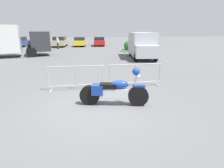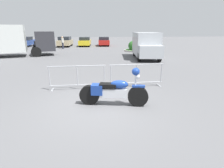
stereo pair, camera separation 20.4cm
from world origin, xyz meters
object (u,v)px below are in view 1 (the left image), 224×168
object	(u,v)px
crowd_barrier_far	(135,75)
box_truck	(1,40)
delivery_van	(142,44)
parked_car_tan	(60,42)
crowd_barrier_near	(76,77)
parked_car_red	(99,41)
pedestrian	(58,42)
parked_car_blue	(19,42)
parked_car_yellow	(80,42)
motorcycle	(114,91)
parked_car_black	(39,42)

from	to	relation	value
crowd_barrier_far	box_truck	bearing A→B (deg)	132.30
delivery_van	parked_car_tan	bearing A→B (deg)	-138.42
crowd_barrier_near	parked_car_red	size ratio (longest dim) A/B	0.57
delivery_van	pedestrian	bearing A→B (deg)	-129.69
parked_car_blue	parked_car_yellow	distance (m)	9.30
parked_car_blue	pedestrian	world-z (taller)	pedestrian
crowd_barrier_near	pedestrian	distance (m)	18.10
box_truck	crowd_barrier_far	bearing A→B (deg)	-61.65
parked_car_blue	pedestrian	bearing A→B (deg)	-120.87
parked_car_yellow	parked_car_red	bearing A→B (deg)	-79.88
box_truck	parked_car_tan	bearing A→B (deg)	55.16
crowd_barrier_near	pedestrian	size ratio (longest dim) A/B	1.46
parked_car_red	parked_car_tan	bearing A→B (deg)	99.13
parked_car_tan	crowd_barrier_near	bearing A→B (deg)	-167.74
crowd_barrier_far	box_truck	world-z (taller)	box_truck
motorcycle	parked_car_tan	size ratio (longest dim) A/B	0.52
box_truck	pedestrian	size ratio (longest dim) A/B	4.74
parked_car_tan	box_truck	bearing A→B (deg)	163.18
box_truck	parked_car_red	size ratio (longest dim) A/B	1.86
crowd_barrier_far	crowd_barrier_near	bearing A→B (deg)	180.00
motorcycle	parked_car_yellow	world-z (taller)	parked_car_yellow
crowd_barrier_far	parked_car_tan	bearing A→B (deg)	104.99
parked_car_tan	crowd_barrier_far	bearing A→B (deg)	-160.94
motorcycle	parked_car_blue	bearing A→B (deg)	126.12
crowd_barrier_near	parked_car_black	xyz separation A→B (m)	(-6.20, 21.57, 0.20)
motorcycle	parked_car_blue	world-z (taller)	parked_car_blue
pedestrian	parked_car_tan	bearing A→B (deg)	-60.22
parked_car_blue	parked_car_tan	bearing A→B (deg)	-92.49
parked_car_black	parked_car_tan	distance (m)	3.10
box_truck	parked_car_black	distance (m)	10.82
motorcycle	parked_car_red	world-z (taller)	parked_car_red
crowd_barrier_far	parked_car_blue	world-z (taller)	parked_car_blue
box_truck	parked_car_blue	xyz separation A→B (m)	(-2.11, 11.42, -0.87)
motorcycle	parked_car_yellow	bearing A→B (deg)	105.60
delivery_van	pedestrian	world-z (taller)	delivery_van
parked_car_yellow	parked_car_red	distance (m)	3.11
crowd_barrier_far	parked_car_black	world-z (taller)	parked_car_black
box_truck	delivery_van	xyz separation A→B (m)	(12.97, -2.53, -0.39)
motorcycle	parked_car_yellow	xyz separation A→B (m)	(-1.34, 23.66, 0.21)
parked_car_blue	parked_car_tan	size ratio (longest dim) A/B	0.99
crowd_barrier_far	parked_car_yellow	distance (m)	21.92
motorcycle	crowd_barrier_far	world-z (taller)	motorcycle
parked_car_black	parked_car_yellow	world-z (taller)	parked_car_black
parked_car_blue	parked_car_black	bearing A→B (deg)	-98.26
parked_car_black	motorcycle	bearing A→B (deg)	-158.15
crowd_barrier_near	parked_car_yellow	size ratio (longest dim) A/B	0.57
parked_car_tan	delivery_van	bearing A→B (deg)	-142.08
crowd_barrier_near	crowd_barrier_far	distance (m)	2.67
crowd_barrier_near	crowd_barrier_far	world-z (taller)	same
parked_car_black	pedestrian	bearing A→B (deg)	-135.24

